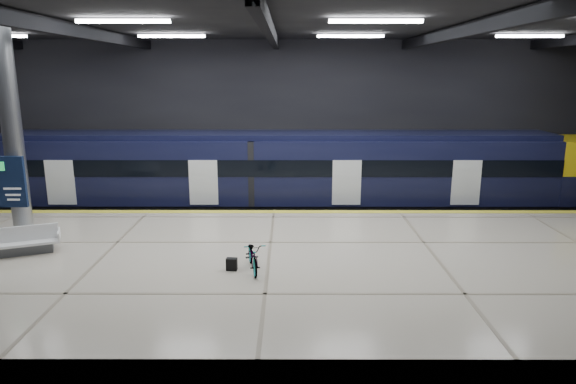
{
  "coord_description": "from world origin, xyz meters",
  "views": [
    {
      "loc": [
        0.61,
        -16.9,
        6.49
      ],
      "look_at": [
        0.56,
        1.5,
        2.2
      ],
      "focal_mm": 32.0,
      "sensor_mm": 36.0,
      "label": 1
    }
  ],
  "objects": [
    {
      "name": "ground",
      "position": [
        0.0,
        0.0,
        0.0
      ],
      "size": [
        30.0,
        30.0,
        0.0
      ],
      "primitive_type": "plane",
      "color": "black",
      "rests_on": "ground"
    },
    {
      "name": "bench",
      "position": [
        -7.44,
        -2.06,
        1.41
      ],
      "size": [
        2.13,
        1.49,
        0.87
      ],
      "rotation": [
        0.0,
        0.0,
        0.38
      ],
      "color": "#595B60",
      "rests_on": "platform"
    },
    {
      "name": "platform",
      "position": [
        0.0,
        -2.5,
        0.55
      ],
      "size": [
        30.0,
        11.0,
        1.1
      ],
      "primitive_type": "cube",
      "color": "beige",
      "rests_on": "ground"
    },
    {
      "name": "rails",
      "position": [
        0.0,
        5.5,
        0.08
      ],
      "size": [
        30.0,
        1.52,
        0.16
      ],
      "color": "gray",
      "rests_on": "ground"
    },
    {
      "name": "room_shell",
      "position": [
        -0.0,
        0.0,
        5.72
      ],
      "size": [
        30.1,
        16.1,
        8.05
      ],
      "color": "black",
      "rests_on": "ground"
    },
    {
      "name": "safety_strip",
      "position": [
        0.0,
        2.75,
        1.11
      ],
      "size": [
        30.0,
        0.4,
        0.01
      ],
      "primitive_type": "cube",
      "color": "yellow",
      "rests_on": "platform"
    },
    {
      "name": "info_column",
      "position": [
        -8.0,
        -1.03,
        4.46
      ],
      "size": [
        0.9,
        0.78,
        6.9
      ],
      "color": "#9EA0A5",
      "rests_on": "platform"
    },
    {
      "name": "pannier_bag",
      "position": [
        -1.0,
        -3.42,
        1.28
      ],
      "size": [
        0.32,
        0.21,
        0.35
      ],
      "primitive_type": "cube",
      "rotation": [
        0.0,
        0.0,
        -0.11
      ],
      "color": "black",
      "rests_on": "platform"
    },
    {
      "name": "bicycle",
      "position": [
        -0.4,
        -3.42,
        1.54
      ],
      "size": [
        0.89,
        1.75,
        0.87
      ],
      "primitive_type": "imported",
      "rotation": [
        0.0,
        0.0,
        0.19
      ],
      "color": "#99999E",
      "rests_on": "platform"
    },
    {
      "name": "train",
      "position": [
        1.81,
        5.5,
        2.06
      ],
      "size": [
        29.4,
        2.84,
        3.79
      ],
      "color": "black",
      "rests_on": "ground"
    }
  ]
}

